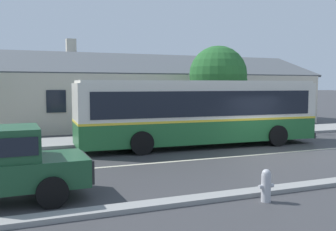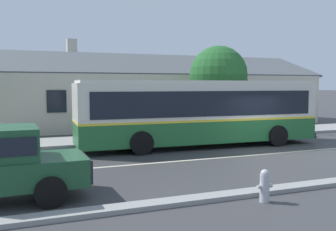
{
  "view_description": "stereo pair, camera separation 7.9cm",
  "coord_description": "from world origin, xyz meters",
  "px_view_note": "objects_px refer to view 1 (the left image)",
  "views": [
    {
      "loc": [
        -10.04,
        -13.0,
        2.92
      ],
      "look_at": [
        -3.43,
        3.59,
        1.46
      ],
      "focal_mm": 40.0,
      "sensor_mm": 36.0,
      "label": 1
    },
    {
      "loc": [
        -9.97,
        -13.03,
        2.92
      ],
      "look_at": [
        -3.43,
        3.59,
        1.46
      ],
      "focal_mm": 40.0,
      "sensor_mm": 36.0,
      "label": 2
    }
  ],
  "objects_px": {
    "transit_bus": "(199,111)",
    "bus_stop_sign": "(291,106)",
    "street_tree_primary": "(220,76)",
    "fire_hydrant": "(266,185)"
  },
  "relations": [
    {
      "from": "transit_bus",
      "to": "bus_stop_sign",
      "type": "bearing_deg",
      "value": 16.31
    },
    {
      "from": "street_tree_primary",
      "to": "fire_hydrant",
      "type": "relative_size",
      "value": 6.34
    },
    {
      "from": "fire_hydrant",
      "to": "bus_stop_sign",
      "type": "height_order",
      "value": "bus_stop_sign"
    },
    {
      "from": "street_tree_primary",
      "to": "bus_stop_sign",
      "type": "xyz_separation_m",
      "value": [
        3.83,
        -1.79,
        -1.78
      ]
    },
    {
      "from": "bus_stop_sign",
      "to": "street_tree_primary",
      "type": "bearing_deg",
      "value": 154.97
    },
    {
      "from": "fire_hydrant",
      "to": "transit_bus",
      "type": "bearing_deg",
      "value": 74.78
    },
    {
      "from": "street_tree_primary",
      "to": "fire_hydrant",
      "type": "height_order",
      "value": "street_tree_primary"
    },
    {
      "from": "transit_bus",
      "to": "bus_stop_sign",
      "type": "height_order",
      "value": "transit_bus"
    },
    {
      "from": "transit_bus",
      "to": "fire_hydrant",
      "type": "height_order",
      "value": "transit_bus"
    },
    {
      "from": "transit_bus",
      "to": "street_tree_primary",
      "type": "distance_m",
      "value": 5.4
    }
  ]
}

